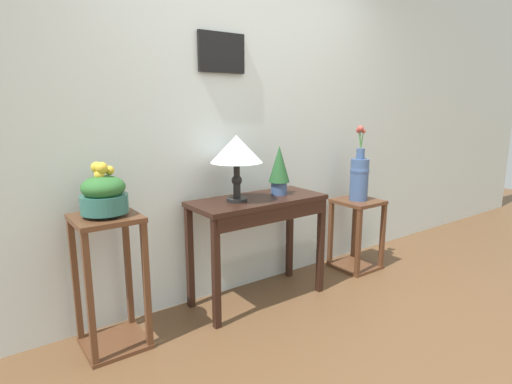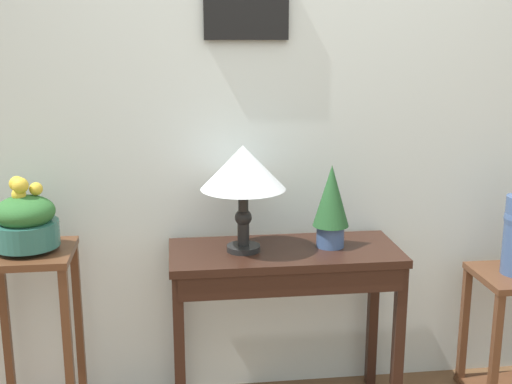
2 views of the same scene
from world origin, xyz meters
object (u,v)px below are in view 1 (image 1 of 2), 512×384
Objects in this scene: pedestal_stand_right at (356,234)px; flower_vase_tall_right at (359,175)px; table_lamp at (237,151)px; console_table at (260,215)px; potted_plant_on_console at (279,168)px; planter_bowl_wide_left at (104,194)px; pedestal_stand_left at (111,283)px.

flower_vase_tall_right is at bearing 154.82° from pedestal_stand_right.
console_table is at bearing -7.20° from table_lamp.
potted_plant_on_console reaches higher than planter_bowl_wide_left.
planter_bowl_wide_left is (-1.09, 0.03, 0.29)m from console_table.
potted_plant_on_console is 1.29m from planter_bowl_wide_left.
flower_vase_tall_right is (1.27, -0.02, -0.29)m from table_lamp.
console_table is 0.39m from potted_plant_on_console.
table_lamp is at bearing -0.61° from planter_bowl_wide_left.
table_lamp is 0.56× the size of pedestal_stand_left.
pedestal_stand_right is (0.88, -0.03, -0.68)m from potted_plant_on_console.
pedestal_stand_right is (1.27, -0.02, -0.83)m from table_lamp.
potted_plant_on_console is 0.56× the size of flower_vase_tall_right.
console_table is 1.10m from flower_vase_tall_right.
pedestal_stand_right is (2.17, -0.03, -0.10)m from pedestal_stand_left.
flower_vase_tall_right reaches higher than pedestal_stand_left.
pedestal_stand_right is at bearing -25.18° from flower_vase_tall_right.
pedestal_stand_left is at bearing -34.41° from planter_bowl_wide_left.
table_lamp is 1.30m from flower_vase_tall_right.
potted_plant_on_console reaches higher than pedestal_stand_left.
planter_bowl_wide_left is (-1.29, 0.00, -0.04)m from potted_plant_on_console.
pedestal_stand_left reaches higher than console_table.
pedestal_stand_left is (-1.09, 0.03, -0.25)m from console_table.
flower_vase_tall_right reaches higher than potted_plant_on_console.
pedestal_stand_right is at bearing -1.73° from potted_plant_on_console.
potted_plant_on_console is (0.39, 0.01, -0.15)m from table_lamp.
pedestal_stand_right is (1.09, 0.01, -0.35)m from console_table.
planter_bowl_wide_left reaches higher than pedestal_stand_right.
console_table is at bearing -179.73° from flower_vase_tall_right.
pedestal_stand_right is at bearing -0.72° from pedestal_stand_left.
console_table is 1.59× the size of pedestal_stand_right.
planter_bowl_wide_left is (-0.91, 0.01, -0.19)m from table_lamp.
pedestal_stand_left reaches higher than pedestal_stand_right.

